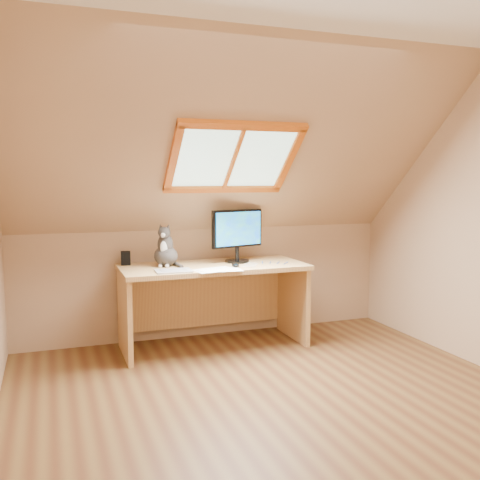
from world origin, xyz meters
name	(u,v)px	position (x,y,z in m)	size (l,w,h in m)	color
ground	(287,408)	(0.00, 0.00, 0.00)	(3.50, 3.50, 0.00)	brown
room_shell	(296,184)	(0.00, -0.09, 1.43)	(3.52, 3.52, 2.41)	tan
desk	(211,289)	(-0.07, 1.45, 0.50)	(1.58, 0.69, 0.72)	#DCB668
monitor	(237,232)	(0.17, 1.44, 0.99)	(0.50, 0.21, 0.47)	black
cat	(166,251)	(-0.47, 1.45, 0.85)	(0.28, 0.30, 0.37)	#484240
desk_speaker	(126,258)	(-0.78, 1.63, 0.78)	(0.08, 0.08, 0.12)	black
graphics_tablet	(174,271)	(-0.47, 1.16, 0.73)	(0.29, 0.20, 0.01)	#B2B2B7
mouse	(236,265)	(0.07, 1.19, 0.74)	(0.06, 0.11, 0.03)	black
papers	(220,269)	(-0.09, 1.12, 0.73)	(0.35, 0.30, 0.01)	white
cables	(265,264)	(0.37, 1.26, 0.73)	(0.51, 0.26, 0.01)	silver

